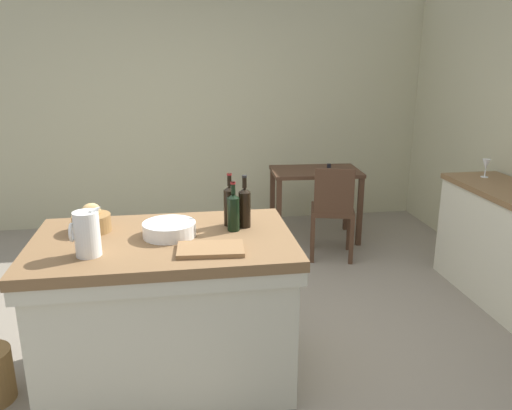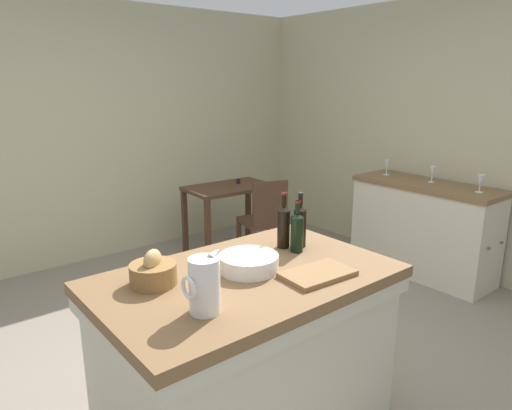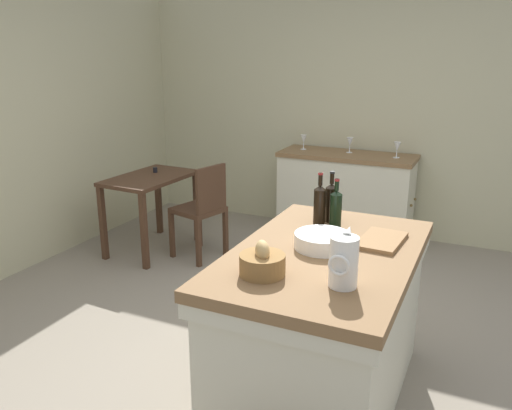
# 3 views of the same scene
# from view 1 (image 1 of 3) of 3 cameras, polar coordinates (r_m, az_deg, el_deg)

# --- Properties ---
(ground_plane) EXTENTS (6.76, 6.76, 0.00)m
(ground_plane) POSITION_cam_1_polar(r_m,az_deg,el_deg) (3.75, -3.66, -13.98)
(ground_plane) COLOR gray
(wall_back) EXTENTS (5.32, 0.12, 2.60)m
(wall_back) POSITION_cam_1_polar(r_m,az_deg,el_deg) (5.85, -6.32, 10.60)
(wall_back) COLOR #B7B28E
(wall_back) RESTS_ON ground
(island_table) EXTENTS (1.47, 0.92, 0.90)m
(island_table) POSITION_cam_1_polar(r_m,az_deg,el_deg) (3.11, -9.92, -10.85)
(island_table) COLOR brown
(island_table) RESTS_ON ground
(side_cabinet) EXTENTS (0.52, 1.38, 0.90)m
(side_cabinet) POSITION_cam_1_polar(r_m,az_deg,el_deg) (4.45, 26.44, -4.26)
(side_cabinet) COLOR brown
(side_cabinet) RESTS_ON ground
(writing_desk) EXTENTS (0.93, 0.61, 0.80)m
(writing_desk) POSITION_cam_1_polar(r_m,az_deg,el_deg) (5.34, 6.64, 2.63)
(writing_desk) COLOR #472D1E
(writing_desk) RESTS_ON ground
(wooden_chair) EXTENTS (0.49, 0.49, 0.91)m
(wooden_chair) POSITION_cam_1_polar(r_m,az_deg,el_deg) (4.85, 8.55, -0.43)
(wooden_chair) COLOR #472D1E
(wooden_chair) RESTS_ON ground
(pitcher) EXTENTS (0.17, 0.13, 0.28)m
(pitcher) POSITION_cam_1_polar(r_m,az_deg,el_deg) (2.75, -18.35, -3.01)
(pitcher) COLOR white
(pitcher) RESTS_ON island_table
(wash_bowl) EXTENTS (0.30, 0.30, 0.08)m
(wash_bowl) POSITION_cam_1_polar(r_m,az_deg,el_deg) (2.95, -9.65, -2.68)
(wash_bowl) COLOR white
(wash_bowl) RESTS_ON island_table
(bread_basket) EXTENTS (0.22, 0.22, 0.17)m
(bread_basket) POSITION_cam_1_polar(r_m,az_deg,el_deg) (3.13, -17.87, -1.76)
(bread_basket) COLOR olive
(bread_basket) RESTS_ON island_table
(cutting_board) EXTENTS (0.36, 0.24, 0.02)m
(cutting_board) POSITION_cam_1_polar(r_m,az_deg,el_deg) (2.71, -5.09, -4.93)
(cutting_board) COLOR olive
(cutting_board) RESTS_ON island_table
(wine_bottle_dark) EXTENTS (0.07, 0.07, 0.32)m
(wine_bottle_dark) POSITION_cam_1_polar(r_m,az_deg,el_deg) (3.04, -1.28, -0.15)
(wine_bottle_dark) COLOR black
(wine_bottle_dark) RESTS_ON island_table
(wine_bottle_amber) EXTENTS (0.07, 0.07, 0.32)m
(wine_bottle_amber) POSITION_cam_1_polar(r_m,az_deg,el_deg) (3.07, -2.95, 0.06)
(wine_bottle_amber) COLOR black
(wine_bottle_amber) RESTS_ON island_table
(wine_bottle_green) EXTENTS (0.07, 0.07, 0.29)m
(wine_bottle_green) POSITION_cam_1_polar(r_m,az_deg,el_deg) (2.98, -2.55, -0.68)
(wine_bottle_green) COLOR black
(wine_bottle_green) RESTS_ON island_table
(wine_glass_middle) EXTENTS (0.07, 0.07, 0.15)m
(wine_glass_middle) POSITION_cam_1_polar(r_m,az_deg,el_deg) (4.70, 24.28, 4.09)
(wine_glass_middle) COLOR white
(wine_glass_middle) RESTS_ON side_cabinet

